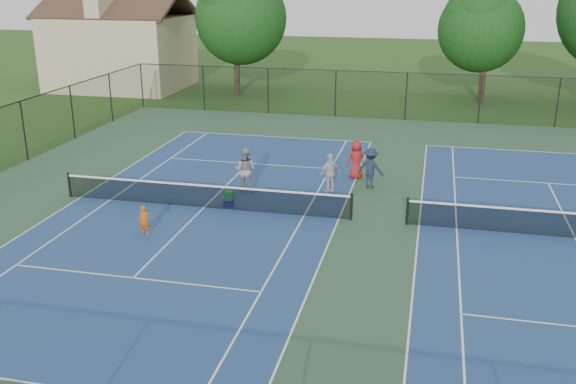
% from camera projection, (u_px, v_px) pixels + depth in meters
% --- Properties ---
extents(ground, '(140.00, 140.00, 0.00)m').
position_uv_depth(ground, '(378.00, 222.00, 24.33)').
color(ground, '#234716').
rests_on(ground, ground).
extents(court_pad, '(36.00, 36.00, 0.01)m').
position_uv_depth(court_pad, '(378.00, 222.00, 24.33)').
color(court_pad, '#2F543A').
rests_on(court_pad, ground).
extents(tennis_court_left, '(12.00, 23.83, 1.07)m').
position_uv_depth(tennis_court_left, '(204.00, 206.00, 25.77)').
color(tennis_court_left, navy).
rests_on(tennis_court_left, ground).
extents(tennis_court_right, '(12.00, 23.83, 1.07)m').
position_uv_depth(tennis_court_right, '(576.00, 236.00, 22.82)').
color(tennis_court_right, navy).
rests_on(tennis_court_right, ground).
extents(perimeter_fence, '(36.08, 36.08, 3.02)m').
position_uv_depth(perimeter_fence, '(380.00, 182.00, 23.80)').
color(perimeter_fence, black).
rests_on(perimeter_fence, ground).
extents(tree_back_a, '(6.80, 6.80, 9.15)m').
position_uv_depth(tree_back_a, '(235.00, 13.00, 47.19)').
color(tree_back_a, '#2D2116').
rests_on(tree_back_a, ground).
extents(tree_back_c, '(6.00, 6.00, 8.40)m').
position_uv_depth(tree_back_c, '(488.00, 24.00, 44.50)').
color(tree_back_c, '#2D2116').
rests_on(tree_back_c, ground).
extents(clapboard_house, '(10.80, 8.10, 7.65)m').
position_uv_depth(clapboard_house, '(120.00, 49.00, 51.19)').
color(clapboard_house, tan).
rests_on(clapboard_house, ground).
extents(child_player, '(0.43, 0.31, 1.09)m').
position_uv_depth(child_player, '(144.00, 220.00, 23.04)').
color(child_player, '#CC580D').
rests_on(child_player, ground).
extents(instructor, '(0.99, 0.80, 1.93)m').
position_uv_depth(instructor, '(245.00, 170.00, 27.43)').
color(instructor, gray).
rests_on(instructor, ground).
extents(bystander_a, '(1.03, 1.01, 1.74)m').
position_uv_depth(bystander_a, '(330.00, 173.00, 27.31)').
color(bystander_a, silver).
rests_on(bystander_a, ground).
extents(bystander_b, '(1.26, 0.87, 1.78)m').
position_uv_depth(bystander_b, '(370.00, 168.00, 27.92)').
color(bystander_b, '#192438').
rests_on(bystander_b, ground).
extents(bystander_c, '(1.03, 0.93, 1.76)m').
position_uv_depth(bystander_c, '(356.00, 160.00, 29.23)').
color(bystander_c, maroon).
rests_on(bystander_c, ground).
extents(ball_crate, '(0.45, 0.37, 0.28)m').
position_uv_depth(ball_crate, '(229.00, 203.00, 25.93)').
color(ball_crate, '#151B95').
rests_on(ball_crate, ground).
extents(ball_hopper, '(0.37, 0.32, 0.37)m').
position_uv_depth(ball_hopper, '(229.00, 195.00, 25.83)').
color(ball_hopper, green).
rests_on(ball_hopper, ball_crate).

